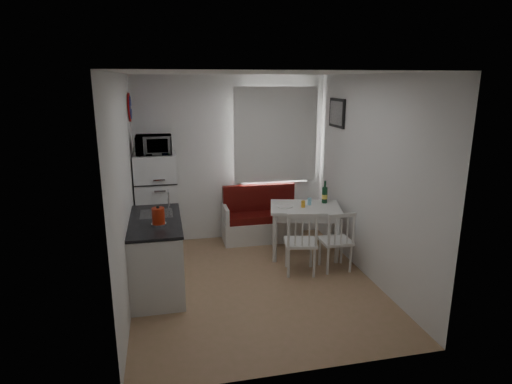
{
  "coord_description": "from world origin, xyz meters",
  "views": [
    {
      "loc": [
        -1.06,
        -4.87,
        2.54
      ],
      "look_at": [
        0.12,
        0.5,
        1.08
      ],
      "focal_mm": 30.0,
      "sensor_mm": 36.0,
      "label": 1
    }
  ],
  "objects_px": {
    "dining_table": "(305,212)",
    "chair_left": "(303,236)",
    "chair_right": "(339,235)",
    "microwave": "(154,145)",
    "kettle": "(158,216)",
    "wine_bottle": "(325,192)",
    "bench": "(261,222)",
    "fridge": "(157,203)",
    "kitchen_counter": "(157,254)"
  },
  "relations": [
    {
      "from": "fridge",
      "to": "chair_left",
      "type": "bearing_deg",
      "value": -34.79
    },
    {
      "from": "dining_table",
      "to": "microwave",
      "type": "distance_m",
      "value": 2.38
    },
    {
      "from": "bench",
      "to": "fridge",
      "type": "relative_size",
      "value": 0.83
    },
    {
      "from": "bench",
      "to": "kettle",
      "type": "xyz_separation_m",
      "value": [
        -1.58,
        -1.59,
        0.72
      ]
    },
    {
      "from": "dining_table",
      "to": "microwave",
      "type": "height_order",
      "value": "microwave"
    },
    {
      "from": "wine_bottle",
      "to": "fridge",
      "type": "bearing_deg",
      "value": 167.87
    },
    {
      "from": "bench",
      "to": "chair_right",
      "type": "bearing_deg",
      "value": -61.97
    },
    {
      "from": "chair_right",
      "to": "wine_bottle",
      "type": "bearing_deg",
      "value": 83.92
    },
    {
      "from": "kitchen_counter",
      "to": "chair_right",
      "type": "distance_m",
      "value": 2.37
    },
    {
      "from": "kitchen_counter",
      "to": "chair_left",
      "type": "bearing_deg",
      "value": -1.2
    },
    {
      "from": "microwave",
      "to": "dining_table",
      "type": "bearing_deg",
      "value": -15.26
    },
    {
      "from": "dining_table",
      "to": "fridge",
      "type": "distance_m",
      "value": 2.19
    },
    {
      "from": "chair_left",
      "to": "fridge",
      "type": "height_order",
      "value": "fridge"
    },
    {
      "from": "kitchen_counter",
      "to": "bench",
      "type": "xyz_separation_m",
      "value": [
        1.63,
        1.35,
        -0.16
      ]
    },
    {
      "from": "bench",
      "to": "chair_left",
      "type": "distance_m",
      "value": 1.44
    },
    {
      "from": "kitchen_counter",
      "to": "dining_table",
      "type": "bearing_deg",
      "value": 16.38
    },
    {
      "from": "bench",
      "to": "fridge",
      "type": "xyz_separation_m",
      "value": [
        -1.61,
        -0.11,
        0.45
      ]
    },
    {
      "from": "microwave",
      "to": "kettle",
      "type": "bearing_deg",
      "value": -88.8
    },
    {
      "from": "chair_right",
      "to": "kitchen_counter",
      "type": "bearing_deg",
      "value": 179.29
    },
    {
      "from": "dining_table",
      "to": "chair_right",
      "type": "bearing_deg",
      "value": -54.79
    },
    {
      "from": "fridge",
      "to": "wine_bottle",
      "type": "height_order",
      "value": "fridge"
    },
    {
      "from": "bench",
      "to": "dining_table",
      "type": "distance_m",
      "value": 0.95
    },
    {
      "from": "dining_table",
      "to": "microwave",
      "type": "xyz_separation_m",
      "value": [
        -2.1,
        0.57,
        0.96
      ]
    },
    {
      "from": "wine_bottle",
      "to": "microwave",
      "type": "bearing_deg",
      "value": 169.01
    },
    {
      "from": "kitchen_counter",
      "to": "fridge",
      "type": "bearing_deg",
      "value": 89.1
    },
    {
      "from": "microwave",
      "to": "kitchen_counter",
      "type": "bearing_deg",
      "value": -90.94
    },
    {
      "from": "bench",
      "to": "wine_bottle",
      "type": "relative_size",
      "value": 3.69
    },
    {
      "from": "microwave",
      "to": "fridge",
      "type": "bearing_deg",
      "value": 90.0
    },
    {
      "from": "chair_left",
      "to": "chair_right",
      "type": "xyz_separation_m",
      "value": [
        0.5,
        0.0,
        -0.02
      ]
    },
    {
      "from": "kitchen_counter",
      "to": "kettle",
      "type": "xyz_separation_m",
      "value": [
        0.05,
        -0.23,
        0.56
      ]
    },
    {
      "from": "bench",
      "to": "wine_bottle",
      "type": "xyz_separation_m",
      "value": [
        0.82,
        -0.63,
        0.62
      ]
    },
    {
      "from": "bench",
      "to": "microwave",
      "type": "relative_size",
      "value": 2.48
    },
    {
      "from": "wine_bottle",
      "to": "chair_right",
      "type": "bearing_deg",
      "value": -96.23
    },
    {
      "from": "dining_table",
      "to": "fridge",
      "type": "relative_size",
      "value": 0.77
    },
    {
      "from": "microwave",
      "to": "chair_left",
      "type": "bearing_deg",
      "value": -33.73
    },
    {
      "from": "chair_left",
      "to": "wine_bottle",
      "type": "xyz_separation_m",
      "value": [
        0.58,
        0.76,
        0.37
      ]
    },
    {
      "from": "wine_bottle",
      "to": "kitchen_counter",
      "type": "bearing_deg",
      "value": -163.57
    },
    {
      "from": "chair_right",
      "to": "dining_table",
      "type": "bearing_deg",
      "value": 110.97
    },
    {
      "from": "dining_table",
      "to": "chair_left",
      "type": "distance_m",
      "value": 0.72
    },
    {
      "from": "chair_left",
      "to": "microwave",
      "type": "bearing_deg",
      "value": 158.27
    },
    {
      "from": "chair_left",
      "to": "microwave",
      "type": "height_order",
      "value": "microwave"
    },
    {
      "from": "kitchen_counter",
      "to": "dining_table",
      "type": "relative_size",
      "value": 1.16
    },
    {
      "from": "kettle",
      "to": "dining_table",
      "type": "bearing_deg",
      "value": 22.49
    },
    {
      "from": "bench",
      "to": "chair_left",
      "type": "xyz_separation_m",
      "value": [
        0.24,
        -1.39,
        0.26
      ]
    },
    {
      "from": "kitchen_counter",
      "to": "bench",
      "type": "bearing_deg",
      "value": 39.73
    },
    {
      "from": "wine_bottle",
      "to": "dining_table",
      "type": "bearing_deg",
      "value": -163.27
    },
    {
      "from": "chair_right",
      "to": "kettle",
      "type": "relative_size",
      "value": 1.98
    },
    {
      "from": "bench",
      "to": "kettle",
      "type": "bearing_deg",
      "value": -134.85
    },
    {
      "from": "kitchen_counter",
      "to": "wine_bottle",
      "type": "xyz_separation_m",
      "value": [
        2.45,
        0.72,
        0.46
      ]
    },
    {
      "from": "dining_table",
      "to": "chair_right",
      "type": "distance_m",
      "value": 0.72
    }
  ]
}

